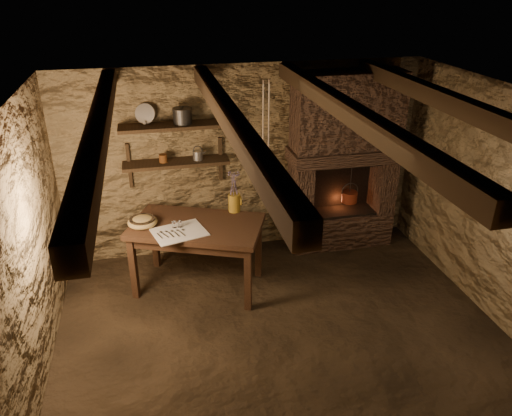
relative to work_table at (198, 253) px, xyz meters
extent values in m
plane|color=black|center=(0.72, -1.14, -0.44)|extent=(4.50, 4.50, 0.00)
cube|color=brown|center=(0.72, 0.86, 0.76)|extent=(4.50, 0.04, 2.40)
cube|color=brown|center=(0.72, -3.14, 0.76)|extent=(4.50, 0.04, 2.40)
cube|color=brown|center=(-1.53, -1.14, 0.76)|extent=(0.04, 4.00, 2.40)
cube|color=brown|center=(2.97, -1.14, 0.76)|extent=(0.04, 4.00, 2.40)
cube|color=black|center=(0.72, -1.14, 1.96)|extent=(4.50, 4.00, 0.04)
cube|color=black|center=(-0.78, -1.14, 1.87)|extent=(0.14, 3.95, 0.16)
cube|color=black|center=(0.22, -1.14, 1.87)|extent=(0.14, 3.95, 0.16)
cube|color=black|center=(1.22, -1.14, 1.87)|extent=(0.14, 3.95, 0.16)
cube|color=black|center=(2.22, -1.14, 1.87)|extent=(0.14, 3.95, 0.16)
cube|color=black|center=(-0.13, 0.70, 0.86)|extent=(1.25, 0.30, 0.04)
cube|color=black|center=(-0.13, 0.70, 1.31)|extent=(1.25, 0.30, 0.04)
cube|color=#3E291F|center=(1.97, 0.62, -0.22)|extent=(1.35, 0.45, 0.45)
cube|color=#3E291F|center=(1.40, 0.62, 0.38)|extent=(0.23, 0.45, 0.75)
cube|color=#3E291F|center=(2.53, 0.62, 0.38)|extent=(0.23, 0.45, 0.75)
cube|color=#3E291F|center=(1.97, 0.59, 0.84)|extent=(1.43, 0.51, 0.16)
cube|color=#3E291F|center=(1.97, 0.62, 1.39)|extent=(1.35, 0.45, 0.94)
cube|color=black|center=(1.97, 0.82, 0.38)|extent=(0.90, 0.06, 0.75)
cube|color=black|center=(0.00, 0.00, 0.35)|extent=(1.64, 1.31, 0.06)
cube|color=black|center=(0.00, 0.00, 0.26)|extent=(1.48, 1.15, 0.10)
cube|color=white|center=(-0.20, -0.16, 0.38)|extent=(0.64, 0.56, 0.01)
cylinder|color=#AA7F20|center=(0.48, 0.23, 0.49)|extent=(0.17, 0.17, 0.21)
torus|color=#AA7F20|center=(0.55, 0.23, 0.51)|extent=(0.02, 0.12, 0.12)
ellipsoid|color=olive|center=(-0.58, 0.10, 0.42)|extent=(0.42, 0.42, 0.12)
cylinder|color=#292724|center=(-0.02, 0.70, 1.41)|extent=(0.29, 0.29, 0.16)
cylinder|color=#A8A8A3|center=(-0.44, 0.80, 1.44)|extent=(0.25, 0.17, 0.23)
cylinder|color=#512910|center=(-0.28, 0.70, 0.93)|extent=(0.12, 0.12, 0.10)
cylinder|color=maroon|center=(2.06, 0.58, 0.25)|extent=(0.26, 0.26, 0.14)
torus|color=#292724|center=(2.06, 0.58, 0.34)|extent=(0.23, 0.01, 0.23)
cylinder|color=#292724|center=(2.06, 0.58, 0.50)|extent=(0.01, 0.01, 0.44)
camera|label=1|loc=(-0.43, -4.95, 2.93)|focal=35.00mm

